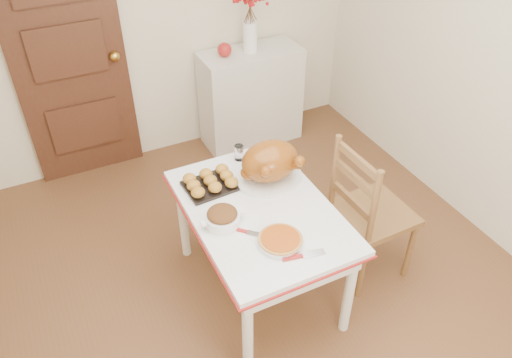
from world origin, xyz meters
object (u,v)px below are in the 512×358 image
chair_oak (374,210)px  pumpkin_pie (280,240)px  turkey_platter (270,163)px  sideboard (251,97)px  kitchen_table (260,250)px

chair_oak → pumpkin_pie: 0.82m
turkey_platter → chair_oak: bearing=-36.9°
sideboard → turkey_platter: size_ratio=2.06×
turkey_platter → pumpkin_pie: size_ratio=1.71×
pumpkin_pie → chair_oak: bearing=11.7°
sideboard → kitchen_table: size_ratio=0.74×
kitchen_table → turkey_platter: size_ratio=2.78×
kitchen_table → chair_oak: bearing=-11.0°
kitchen_table → pumpkin_pie: 0.49m
sideboard → pumpkin_pie: bearing=-111.4°
chair_oak → kitchen_table: bearing=77.7°
sideboard → kitchen_table: sideboard is taller
sideboard → chair_oak: (0.00, -1.80, 0.07)m
kitchen_table → turkey_platter: 0.56m
chair_oak → turkey_platter: bearing=57.1°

